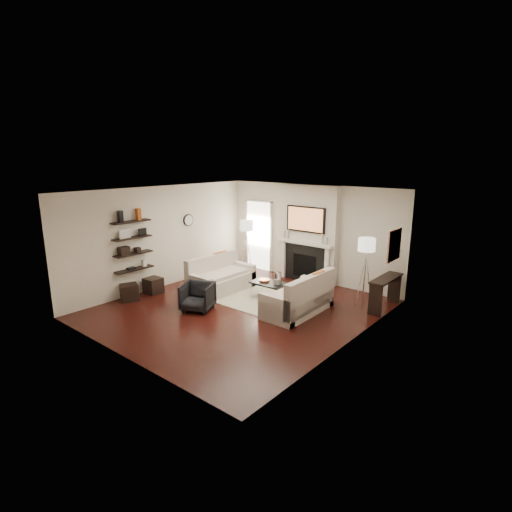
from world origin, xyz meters
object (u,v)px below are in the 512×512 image
Objects in this scene: loveseat_left_base at (222,283)px; lamp_right_shade at (367,245)px; coffee_table at (272,284)px; ottoman_near at (153,285)px; lamp_left_shade at (247,226)px; loveseat_right_base at (298,303)px; armchair at (198,295)px.

loveseat_left_base is 4.50× the size of lamp_right_shade.
coffee_table is 2.75× the size of ottoman_near.
lamp_left_shade reaches higher than loveseat_left_base.
loveseat_left_base is 1.64× the size of coffee_table.
loveseat_left_base is at bearing 44.90° from ottoman_near.
ottoman_near is (-4.52, -2.74, -1.25)m from lamp_right_shade.
loveseat_right_base is at bearing 0.76° from loveseat_left_base.
loveseat_right_base reaches higher than ottoman_near.
lamp_right_shade reaches higher than loveseat_left_base.
lamp_left_shade is at bearing 176.67° from lamp_right_shade.
lamp_left_shade is at bearing 145.81° from coffee_table.
lamp_left_shade is at bearing 85.17° from armchair.
armchair reaches higher than loveseat_left_base.
lamp_left_shade is (-3.00, 1.69, 1.24)m from loveseat_right_base.
lamp_right_shade reaches higher than ottoman_near.
loveseat_left_base is 1.77m from ottoman_near.
armchair is at bearing -69.35° from lamp_left_shade.
lamp_right_shade is at bearing 24.56° from loveseat_left_base.
loveseat_left_base is at bearing -179.24° from loveseat_right_base.
armchair is at bearing -119.23° from coffee_table.
armchair is 1.77m from ottoman_near.
coffee_table is at bearing 12.94° from loveseat_left_base.
lamp_left_shade is at bearing 150.57° from loveseat_right_base.
loveseat_right_base is 4.50× the size of lamp_left_shade.
ottoman_near is at bearing -149.51° from coffee_table.
coffee_table is at bearing 162.62° from loveseat_right_base.
coffee_table is at bearing 35.28° from armchair.
armchair is 4.08m from lamp_right_shade.
ottoman_near is at bearing -160.52° from loveseat_right_base.
lamp_right_shade is at bearing -3.33° from lamp_left_shade.
ottoman_near is (-1.76, 0.06, -0.15)m from armchair.
lamp_left_shade is (-2.05, 1.39, 1.05)m from coffee_table.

